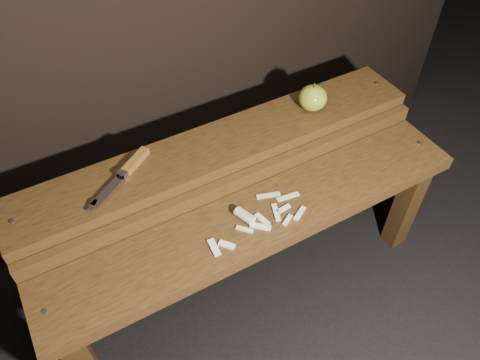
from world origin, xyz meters
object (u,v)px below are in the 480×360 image
bench_front_tier (262,233)px  knife (129,169)px  apple (313,98)px  bench_rear_tier (222,165)px

bench_front_tier → knife: 0.39m
apple → bench_rear_tier: bearing=-179.2°
bench_rear_tier → bench_front_tier: bearing=-90.0°
apple → bench_front_tier: bearing=-143.1°
bench_rear_tier → apple: size_ratio=13.65×
bench_rear_tier → apple: 0.33m
bench_front_tier → bench_rear_tier: 0.23m
knife → bench_rear_tier: bearing=-5.3°
bench_front_tier → bench_rear_tier: size_ratio=1.00×
bench_front_tier → apple: apple is taller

